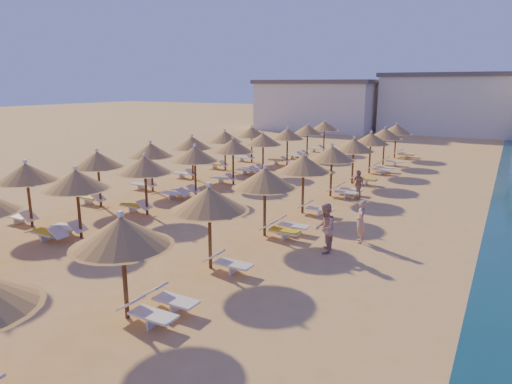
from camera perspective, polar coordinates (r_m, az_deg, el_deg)
The scene contains 9 objects.
ground at distance 17.94m, azimuth -8.85°, elevation -6.30°, with size 220.00×220.00×0.00m, color tan.
hotel_blocks at distance 58.91m, azimuth 23.62°, elevation 10.04°, with size 46.69×11.81×8.10m.
parasol_row_east at distance 21.33m, azimuth 5.96°, elevation 3.40°, with size 2.64×40.82×2.91m.
parasol_row_west at distance 24.44m, azimuth -7.67°, elevation 4.62°, with size 2.64×40.82×2.91m.
parasol_row_inland at distance 26.38m, azimuth -13.03°, elevation 5.04°, with size 2.64×25.54×2.91m.
loungers at distance 23.66m, azimuth -3.74°, elevation -0.47°, with size 12.38×39.63×0.66m.
beachgoer_b at distance 16.68m, azimuth 8.62°, elevation -4.49°, with size 0.89×0.70×1.84m, color tan.
beachgoer_c at distance 24.89m, azimuth 12.64°, elevation 0.94°, with size 0.91×0.38×1.54m, color tan.
beachgoer_a at distance 18.00m, azimuth 12.96°, elevation -3.62°, with size 0.61×0.40×1.68m, color tan.
Camera 1 is at (10.54, -13.23, 5.99)m, focal length 32.00 mm.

